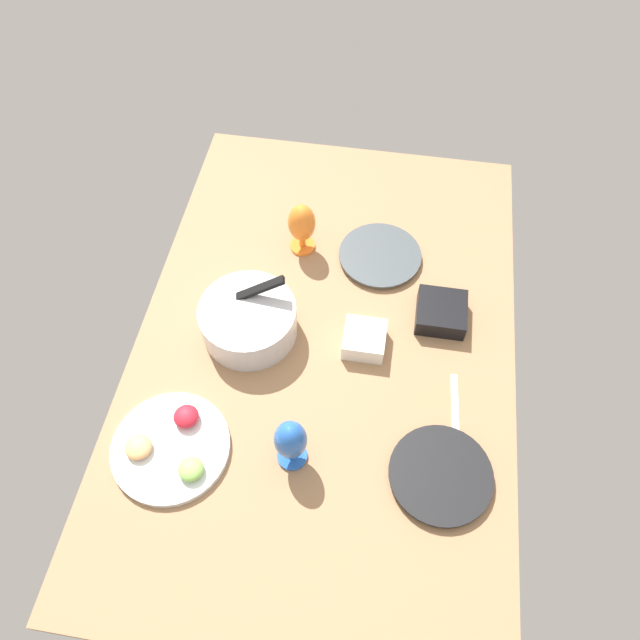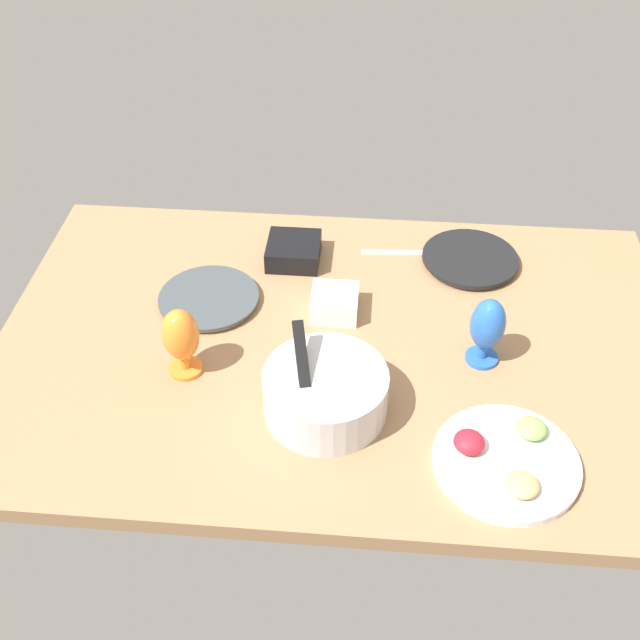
% 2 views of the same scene
% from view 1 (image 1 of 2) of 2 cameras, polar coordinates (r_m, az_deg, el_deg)
% --- Properties ---
extents(ground_plane, '(1.60, 1.04, 0.04)m').
position_cam_1_polar(ground_plane, '(1.69, 0.44, -2.52)').
color(ground_plane, '#99704C').
extents(dinner_plate_left, '(0.25, 0.25, 0.02)m').
position_cam_1_polar(dinner_plate_left, '(1.53, 11.28, -14.15)').
color(dinner_plate_left, '#4C4C51').
rests_on(dinner_plate_left, ground_plane).
extents(dinner_plate_right, '(0.25, 0.25, 0.02)m').
position_cam_1_polar(dinner_plate_right, '(1.85, 5.67, 6.02)').
color(dinner_plate_right, silver).
rests_on(dinner_plate_right, ground_plane).
extents(mixing_bowl, '(0.26, 0.26, 0.17)m').
position_cam_1_polar(mixing_bowl, '(1.66, -6.75, 0.07)').
color(mixing_bowl, silver).
rests_on(mixing_bowl, ground_plane).
extents(fruit_platter, '(0.29, 0.29, 0.05)m').
position_cam_1_polar(fruit_platter, '(1.57, -13.83, -11.48)').
color(fruit_platter, silver).
rests_on(fruit_platter, ground_plane).
extents(hurricane_glass_orange, '(0.08, 0.08, 0.17)m').
position_cam_1_polar(hurricane_glass_orange, '(1.80, -1.73, 8.98)').
color(hurricane_glass_orange, orange).
rests_on(hurricane_glass_orange, ground_plane).
extents(hurricane_glass_blue, '(0.08, 0.08, 0.17)m').
position_cam_1_polar(hurricane_glass_blue, '(1.44, -2.78, -11.32)').
color(hurricane_glass_blue, blue).
rests_on(hurricane_glass_blue, ground_plane).
extents(square_bowl_white, '(0.11, 0.11, 0.06)m').
position_cam_1_polar(square_bowl_white, '(1.65, 4.20, -1.77)').
color(square_bowl_white, white).
rests_on(square_bowl_white, ground_plane).
extents(square_bowl_black, '(0.14, 0.14, 0.06)m').
position_cam_1_polar(square_bowl_black, '(1.73, 11.36, 0.77)').
color(square_bowl_black, black).
rests_on(square_bowl_black, ground_plane).
extents(fork_by_left_plate, '(0.18, 0.03, 0.01)m').
position_cam_1_polar(fork_by_left_plate, '(1.62, 12.60, -7.82)').
color(fork_by_left_plate, silver).
rests_on(fork_by_left_plate, ground_plane).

